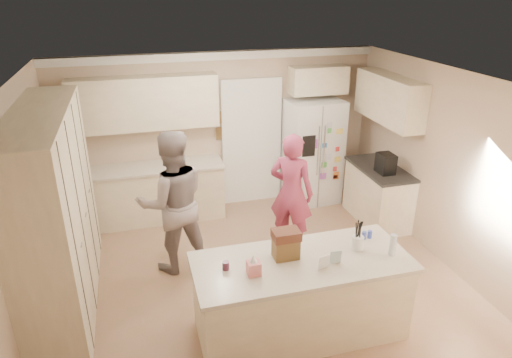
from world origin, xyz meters
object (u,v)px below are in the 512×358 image
object	(u,v)px
refrigerator	(312,152)
coffee_maker	(386,163)
teen_boy	(173,202)
teen_girl	(291,192)
utensil_crock	(358,243)
dollhouse_body	(286,248)
island_base	(300,298)
tissue_box	(254,268)

from	to	relation	value
refrigerator	coffee_maker	bearing A→B (deg)	-63.92
teen_boy	coffee_maker	bearing A→B (deg)	179.87
teen_girl	teen_boy	bearing A→B (deg)	40.19
utensil_crock	dollhouse_body	world-z (taller)	dollhouse_body
island_base	teen_boy	distance (m)	2.07
refrigerator	dollhouse_body	size ratio (longest dim) A/B	6.92
island_base	utensil_crock	size ratio (longest dim) A/B	14.67
dollhouse_body	teen_girl	bearing A→B (deg)	68.47
island_base	utensil_crock	distance (m)	0.86
tissue_box	dollhouse_body	xyz separation A→B (m)	(0.40, 0.20, 0.04)
coffee_maker	teen_boy	bearing A→B (deg)	-175.27
coffee_maker	utensil_crock	world-z (taller)	coffee_maker
refrigerator	coffee_maker	xyz separation A→B (m)	(0.70, -1.20, 0.17)
refrigerator	dollhouse_body	world-z (taller)	refrigerator
refrigerator	dollhouse_body	bearing A→B (deg)	-120.58
island_base	tissue_box	xyz separation A→B (m)	(-0.55, -0.10, 0.56)
teen_boy	tissue_box	bearing A→B (deg)	104.57
refrigerator	dollhouse_body	xyz separation A→B (m)	(-1.50, -3.00, 0.14)
tissue_box	dollhouse_body	size ratio (longest dim) A/B	0.54
island_base	utensil_crock	xyz separation A→B (m)	(0.65, 0.05, 0.56)
coffee_maker	teen_girl	world-z (taller)	teen_girl
coffee_maker	teen_girl	xyz separation A→B (m)	(-1.56, -0.18, -0.21)
tissue_box	teen_boy	size ratio (longest dim) A/B	0.07
coffee_maker	island_base	distance (m)	2.87
coffee_maker	island_base	bearing A→B (deg)	-137.17
tissue_box	island_base	bearing A→B (deg)	10.30
island_base	teen_girl	world-z (taller)	teen_girl
dollhouse_body	teen_boy	bearing A→B (deg)	123.40
dollhouse_body	utensil_crock	bearing A→B (deg)	-3.58
island_base	dollhouse_body	world-z (taller)	dollhouse_body
dollhouse_body	coffee_maker	bearing A→B (deg)	39.29
dollhouse_body	island_base	bearing A→B (deg)	-33.69
refrigerator	utensil_crock	size ratio (longest dim) A/B	12.00
coffee_maker	utensil_crock	distance (m)	2.32
refrigerator	teen_boy	world-z (taller)	teen_boy
refrigerator	island_base	bearing A→B (deg)	-117.55
island_base	dollhouse_body	size ratio (longest dim) A/B	8.46
utensil_crock	teen_boy	bearing A→B (deg)	138.83
teen_girl	refrigerator	bearing A→B (deg)	-84.66
utensil_crock	refrigerator	bearing A→B (deg)	77.02
teen_girl	tissue_box	bearing A→B (deg)	97.59
utensil_crock	dollhouse_body	bearing A→B (deg)	176.42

